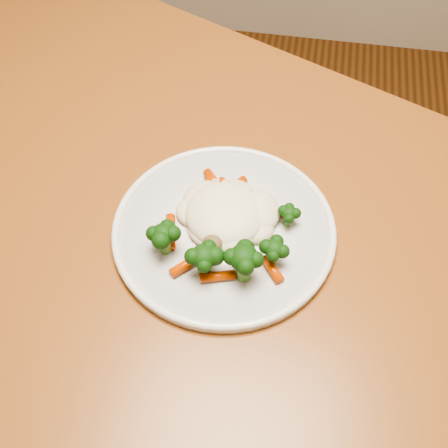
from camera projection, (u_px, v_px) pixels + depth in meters
name	position (u px, v px, depth m)	size (l,w,h in m)	color
dining_table	(171.00, 243.00, 0.85)	(1.29, 1.11, 0.75)	brown
plate	(224.00, 231.00, 0.72)	(0.28, 0.28, 0.01)	silver
meal	(225.00, 226.00, 0.69)	(0.18, 0.18, 0.05)	beige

